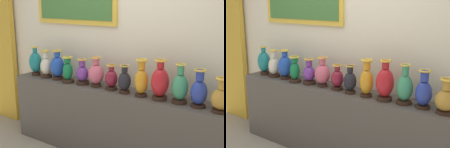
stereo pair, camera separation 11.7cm
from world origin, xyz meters
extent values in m
cube|color=#4C4742|center=(0.00, 0.00, 0.44)|extent=(2.90, 0.40, 0.87)
cube|color=beige|center=(0.00, 0.26, 1.31)|extent=(5.22, 0.10, 2.62)
cube|color=gold|center=(-2.19, 0.14, 1.00)|extent=(0.56, 0.08, 2.00)
cylinder|color=#382319|center=(-1.24, -0.04, 0.90)|extent=(0.11, 0.11, 0.04)
ellipsoid|color=#19727A|center=(-1.24, -0.04, 1.06)|extent=(0.17, 0.17, 0.28)
cylinder|color=#19727A|center=(-1.24, -0.04, 1.23)|extent=(0.06, 0.06, 0.07)
torus|color=gold|center=(-1.24, -0.04, 1.26)|extent=(0.10, 0.10, 0.01)
cylinder|color=#382319|center=(-1.04, -0.04, 0.89)|extent=(0.15, 0.15, 0.04)
ellipsoid|color=beige|center=(-1.04, -0.04, 1.02)|extent=(0.14, 0.14, 0.23)
cylinder|color=beige|center=(-1.04, -0.04, 1.18)|extent=(0.07, 0.07, 0.09)
torus|color=gold|center=(-1.04, -0.04, 1.23)|extent=(0.12, 0.12, 0.02)
cylinder|color=#382319|center=(-0.83, -0.03, 0.89)|extent=(0.14, 0.14, 0.04)
ellipsoid|color=#1E47B2|center=(-0.83, -0.03, 1.05)|extent=(0.18, 0.18, 0.27)
cylinder|color=#1E47B2|center=(-0.83, -0.03, 1.21)|extent=(0.08, 0.08, 0.07)
torus|color=gold|center=(-0.83, -0.03, 1.25)|extent=(0.13, 0.13, 0.02)
cylinder|color=#382319|center=(-0.62, -0.07, 0.89)|extent=(0.15, 0.15, 0.04)
ellipsoid|color=#14723D|center=(-0.62, -0.07, 1.02)|extent=(0.12, 0.12, 0.22)
cylinder|color=#14723D|center=(-0.62, -0.07, 1.16)|extent=(0.08, 0.08, 0.06)
torus|color=gold|center=(-0.62, -0.07, 1.19)|extent=(0.13, 0.13, 0.02)
cylinder|color=#382319|center=(-0.42, -0.03, 0.90)|extent=(0.16, 0.16, 0.04)
ellipsoid|color=#6B3393|center=(-0.42, -0.03, 1.01)|extent=(0.15, 0.15, 0.18)
cylinder|color=#6B3393|center=(-0.42, -0.03, 1.14)|extent=(0.08, 0.08, 0.08)
torus|color=gold|center=(-0.42, -0.03, 1.18)|extent=(0.13, 0.13, 0.02)
cylinder|color=#382319|center=(-0.21, -0.02, 0.89)|extent=(0.11, 0.11, 0.04)
ellipsoid|color=#CC5972|center=(-0.21, -0.02, 1.03)|extent=(0.19, 0.19, 0.23)
cylinder|color=#CC5972|center=(-0.21, -0.02, 1.19)|extent=(0.08, 0.08, 0.08)
torus|color=gold|center=(-0.21, -0.02, 1.23)|extent=(0.13, 0.13, 0.02)
cylinder|color=#382319|center=(0.01, -0.02, 0.89)|extent=(0.13, 0.13, 0.04)
ellipsoid|color=maroon|center=(0.01, -0.02, 1.01)|extent=(0.14, 0.14, 0.20)
cylinder|color=maroon|center=(0.01, -0.02, 1.13)|extent=(0.07, 0.07, 0.06)
torus|color=gold|center=(0.01, -0.02, 1.16)|extent=(0.12, 0.12, 0.01)
cylinder|color=#382319|center=(0.20, -0.05, 0.89)|extent=(0.12, 0.12, 0.04)
ellipsoid|color=black|center=(0.20, -0.05, 1.01)|extent=(0.14, 0.14, 0.20)
cylinder|color=black|center=(0.20, -0.05, 1.15)|extent=(0.07, 0.07, 0.07)
torus|color=gold|center=(0.20, -0.05, 1.19)|extent=(0.11, 0.11, 0.01)
cylinder|color=#382319|center=(0.41, -0.04, 0.89)|extent=(0.13, 0.13, 0.03)
ellipsoid|color=orange|center=(0.41, -0.04, 1.04)|extent=(0.15, 0.15, 0.27)
cylinder|color=orange|center=(0.41, -0.04, 1.22)|extent=(0.08, 0.08, 0.10)
torus|color=gold|center=(0.41, -0.04, 1.27)|extent=(0.13, 0.13, 0.02)
cylinder|color=#382319|center=(0.62, -0.04, 0.89)|extent=(0.15, 0.15, 0.04)
ellipsoid|color=red|center=(0.62, -0.04, 1.06)|extent=(0.19, 0.19, 0.30)
cylinder|color=red|center=(0.62, -0.04, 1.25)|extent=(0.07, 0.07, 0.08)
torus|color=gold|center=(0.62, -0.04, 1.29)|extent=(0.12, 0.12, 0.02)
cylinder|color=#382319|center=(0.83, -0.02, 0.89)|extent=(0.15, 0.15, 0.04)
ellipsoid|color=#388C60|center=(0.83, -0.02, 1.04)|extent=(0.16, 0.16, 0.26)
cylinder|color=#388C60|center=(0.83, -0.02, 1.22)|extent=(0.07, 0.07, 0.10)
torus|color=gold|center=(0.83, -0.02, 1.27)|extent=(0.11, 0.11, 0.02)
cylinder|color=#382319|center=(1.03, -0.02, 0.89)|extent=(0.14, 0.14, 0.03)
ellipsoid|color=#263899|center=(1.03, -0.02, 1.02)|extent=(0.16, 0.16, 0.24)
cylinder|color=#263899|center=(1.03, -0.02, 1.19)|extent=(0.08, 0.08, 0.10)
torus|color=gold|center=(1.03, -0.02, 1.24)|extent=(0.12, 0.12, 0.02)
cylinder|color=#382319|center=(1.24, -0.04, 0.89)|extent=(0.15, 0.15, 0.03)
ellipsoid|color=#B27F2D|center=(1.24, -0.04, 1.00)|extent=(0.19, 0.19, 0.20)
cylinder|color=#B27F2D|center=(1.24, -0.04, 1.15)|extent=(0.08, 0.08, 0.10)
torus|color=gold|center=(1.24, -0.04, 1.19)|extent=(0.13, 0.13, 0.02)
camera|label=1|loc=(1.91, -2.78, 1.89)|focal=48.58mm
camera|label=2|loc=(2.00, -2.72, 1.89)|focal=48.58mm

